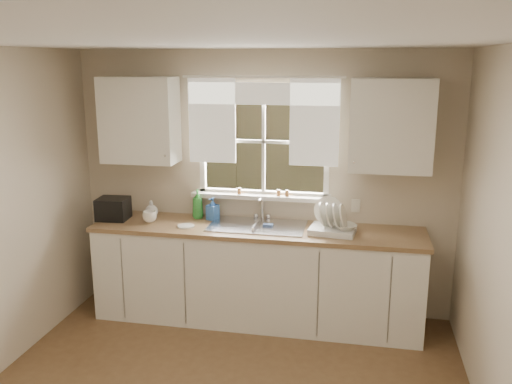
% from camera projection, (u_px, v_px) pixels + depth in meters
% --- Properties ---
extents(room_walls, '(3.62, 4.02, 2.50)m').
position_uv_depth(room_walls, '(200.00, 261.00, 3.21)').
color(room_walls, beige).
rests_on(room_walls, ground).
extents(ceiling, '(3.60, 4.00, 0.02)m').
position_uv_depth(ceiling, '(198.00, 40.00, 2.97)').
color(ceiling, silver).
rests_on(ceiling, room_walls).
extents(window, '(1.38, 0.16, 1.06)m').
position_uv_depth(window, '(263.00, 159.00, 5.12)').
color(window, white).
rests_on(window, room_walls).
extents(curtains, '(1.50, 0.03, 0.81)m').
position_uv_depth(curtains, '(262.00, 112.00, 4.96)').
color(curtains, white).
rests_on(curtains, room_walls).
extents(base_cabinets, '(3.00, 0.62, 0.87)m').
position_uv_depth(base_cabinets, '(257.00, 276.00, 5.06)').
color(base_cabinets, white).
rests_on(base_cabinets, ground).
extents(countertop, '(3.04, 0.65, 0.04)m').
position_uv_depth(countertop, '(257.00, 229.00, 4.95)').
color(countertop, olive).
rests_on(countertop, base_cabinets).
extents(upper_cabinet_left, '(0.70, 0.33, 0.80)m').
position_uv_depth(upper_cabinet_left, '(140.00, 120.00, 5.08)').
color(upper_cabinet_left, white).
rests_on(upper_cabinet_left, room_walls).
extents(upper_cabinet_right, '(0.70, 0.33, 0.80)m').
position_uv_depth(upper_cabinet_right, '(391.00, 126.00, 4.65)').
color(upper_cabinet_right, white).
rests_on(upper_cabinet_right, room_walls).
extents(wall_outlet, '(0.08, 0.01, 0.12)m').
position_uv_depth(wall_outlet, '(356.00, 206.00, 5.03)').
color(wall_outlet, beige).
rests_on(wall_outlet, room_walls).
extents(sill_jars, '(0.50, 0.04, 0.06)m').
position_uv_depth(sill_jars, '(268.00, 192.00, 5.12)').
color(sill_jars, brown).
rests_on(sill_jars, window).
extents(backyard, '(20.00, 10.00, 6.13)m').
position_uv_depth(backyard, '(351.00, 5.00, 10.66)').
color(backyard, '#335421').
rests_on(backyard, ground).
extents(sink, '(0.88, 0.52, 0.40)m').
position_uv_depth(sink, '(257.00, 234.00, 4.99)').
color(sink, '#B7B7BC').
rests_on(sink, countertop).
extents(dish_rack, '(0.43, 0.34, 0.30)m').
position_uv_depth(dish_rack, '(332.00, 224.00, 4.78)').
color(dish_rack, silver).
rests_on(dish_rack, countertop).
extents(bowl, '(0.25, 0.25, 0.05)m').
position_uv_depth(bowl, '(345.00, 227.00, 4.71)').
color(bowl, silver).
rests_on(bowl, dish_rack).
extents(soap_bottle_a, '(0.13, 0.13, 0.28)m').
position_uv_depth(soap_bottle_a, '(198.00, 204.00, 5.21)').
color(soap_bottle_a, '#2C8731').
rests_on(soap_bottle_a, countertop).
extents(soap_bottle_b, '(0.13, 0.13, 0.22)m').
position_uv_depth(soap_bottle_b, '(213.00, 209.00, 5.17)').
color(soap_bottle_b, '#2F62B3').
rests_on(soap_bottle_b, countertop).
extents(soap_bottle_c, '(0.13, 0.13, 0.16)m').
position_uv_depth(soap_bottle_c, '(151.00, 209.00, 5.27)').
color(soap_bottle_c, beige).
rests_on(soap_bottle_c, countertop).
extents(saucer, '(0.16, 0.16, 0.01)m').
position_uv_depth(saucer, '(186.00, 226.00, 4.96)').
color(saucer, silver).
rests_on(saucer, countertop).
extents(cup, '(0.14, 0.14, 0.11)m').
position_uv_depth(cup, '(150.00, 217.00, 5.10)').
color(cup, white).
rests_on(cup, countertop).
extents(black_appliance, '(0.30, 0.27, 0.21)m').
position_uv_depth(black_appliance, '(113.00, 209.00, 5.18)').
color(black_appliance, black).
rests_on(black_appliance, countertop).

